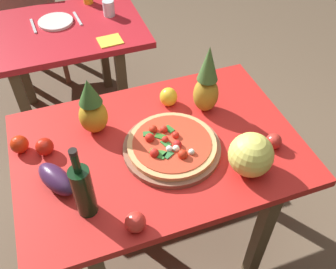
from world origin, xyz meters
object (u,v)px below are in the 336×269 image
at_px(pizza, 171,144).
at_px(dinner_plate, 56,22).
at_px(dining_chair, 36,27).
at_px(display_table, 158,159).
at_px(drinking_glass_water, 109,8).
at_px(melon, 251,155).
at_px(fork_utensil, 33,26).
at_px(bell_pepper, 169,97).
at_px(tomato_at_corner, 45,147).
at_px(wine_bottle, 83,190).
at_px(pineapple_right, 92,109).
at_px(tomato_by_bottle, 274,141).
at_px(napkin_folded, 110,41).
at_px(pizza_board, 172,148).
at_px(eggplant, 56,179).
at_px(pineapple_left, 207,83).
at_px(background_table, 62,45).
at_px(knife_utensil, 78,18).
at_px(tomato_beside_pepper, 19,144).
at_px(tomato_near_board, 135,222).

distance_m(pizza, dinner_plate, 1.32).
distance_m(dining_chair, pizza, 1.87).
bearing_deg(display_table, drinking_glass_water, 86.63).
bearing_deg(melon, fork_utensil, 116.07).
height_order(bell_pepper, tomato_at_corner, bell_pepper).
bearing_deg(pizza, bell_pepper, 72.41).
height_order(pizza, wine_bottle, wine_bottle).
xyz_separation_m(pineapple_right, tomato_by_bottle, (0.71, -0.37, -0.09)).
distance_m(melon, dinner_plate, 1.60).
distance_m(display_table, napkin_folded, 0.91).
distance_m(pizza_board, eggplant, 0.50).
height_order(display_table, pineapple_left, pineapple_left).
distance_m(pizza, melon, 0.34).
bearing_deg(background_table, dining_chair, 103.97).
bearing_deg(melon, pizza, 141.90).
height_order(bell_pepper, tomato_by_bottle, bell_pepper).
bearing_deg(pizza_board, knife_utensil, 98.22).
relative_size(pineapple_left, eggplant, 1.76).
distance_m(pineapple_right, tomato_at_corner, 0.26).
distance_m(pizza, napkin_folded, 0.95).
distance_m(wine_bottle, fork_utensil, 1.46).
bearing_deg(tomato_by_bottle, background_table, 119.26).
distance_m(pineapple_right, drinking_glass_water, 1.06).
distance_m(wine_bottle, melon, 0.67).
bearing_deg(tomato_at_corner, bell_pepper, 11.66).
bearing_deg(dining_chair, tomato_at_corner, 98.22).
bearing_deg(wine_bottle, pineapple_right, 74.19).
relative_size(knife_utensil, napkin_folded, 1.29).
distance_m(pizza_board, tomato_at_corner, 0.55).
xyz_separation_m(drinking_glass_water, napkin_folded, (-0.07, -0.31, -0.05)).
relative_size(tomato_by_bottle, tomato_at_corner, 0.91).
relative_size(pizza, pineapple_right, 1.36).
xyz_separation_m(dining_chair, tomato_beside_pepper, (-0.15, -1.56, 0.32)).
relative_size(dining_chair, pizza, 2.20).
bearing_deg(display_table, fork_utensil, 108.69).
height_order(dinner_plate, knife_utensil, dinner_plate).
bearing_deg(tomato_near_board, pineapple_right, 93.15).
height_order(pineapple_left, melon, pineapple_left).
bearing_deg(wine_bottle, pineapple_left, 30.44).
xyz_separation_m(pineapple_right, tomato_beside_pepper, (-0.33, -0.02, -0.09)).
height_order(eggplant, tomato_near_board, eggplant).
relative_size(pineapple_left, napkin_folded, 2.52).
bearing_deg(background_table, display_table, -76.70).
relative_size(bell_pepper, tomato_near_board, 1.22).
xyz_separation_m(eggplant, dinner_plate, (0.17, 1.30, -0.04)).
distance_m(eggplant, tomato_by_bottle, 0.93).
height_order(wine_bottle, pineapple_right, wine_bottle).
xyz_separation_m(background_table, pineapple_right, (0.04, -0.96, 0.24)).
relative_size(tomato_by_bottle, drinking_glass_water, 0.71).
bearing_deg(tomato_beside_pepper, background_table, 73.10).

